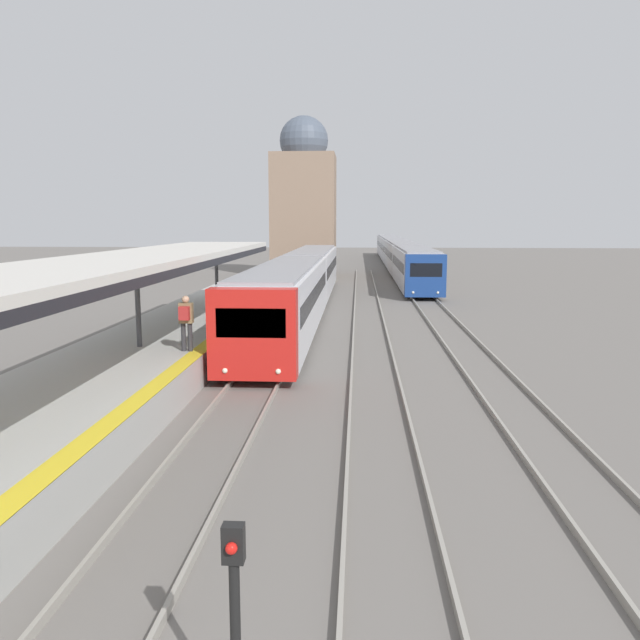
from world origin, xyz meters
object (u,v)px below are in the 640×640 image
person_on_platform (186,319)px  train_far (397,252)px  train_near (302,280)px  signal_post_near (235,608)px

person_on_platform → train_far: size_ratio=0.03×
person_on_platform → train_far: train_far is taller
train_near → signal_post_near: train_near is taller
train_near → train_far: bearing=78.1°
person_on_platform → train_far: 50.34m
person_on_platform → train_near: size_ratio=0.05×
train_near → signal_post_near: bearing=-86.1°
train_far → signal_post_near: (-5.20, -62.25, -0.38)m
train_near → person_on_platform: bearing=-97.5°
person_on_platform → train_near: 15.72m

